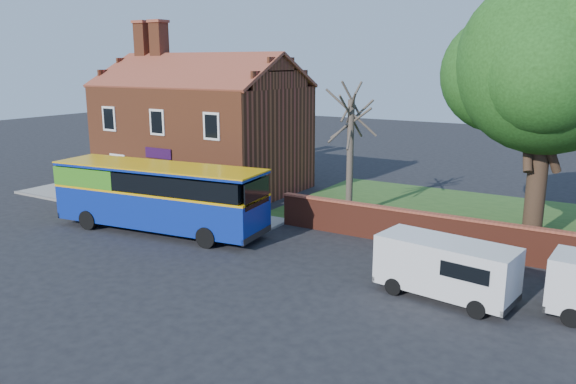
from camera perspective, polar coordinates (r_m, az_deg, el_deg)
The scene contains 10 objects.
ground at distance 24.35m, azimuth -13.05°, elevation -6.41°, with size 120.00×120.00×0.00m, color black.
pavement at distance 33.00m, azimuth -14.84°, elevation -1.27°, with size 18.00×3.50×0.12m, color gray.
kerb at distance 31.86m, azimuth -17.10°, elevation -1.91°, with size 18.00×0.15×0.14m, color slate.
grass_strip at distance 30.48m, azimuth 24.05°, elevation -3.24°, with size 26.00×12.00×0.04m, color #426B28.
shop_building at distance 36.53m, azimuth -8.67°, elevation 5.72°, with size 12.30×8.13×10.50m.
boundary_wall at distance 24.54m, azimuth 22.30°, elevation -4.91°, with size 22.00×0.38×1.60m.
bus at distance 27.66m, azimuth -13.52°, elevation -0.14°, with size 10.86×3.93×3.23m.
van_near at distance 20.10m, azimuth 15.76°, elevation -7.31°, with size 4.85×2.46×2.04m.
large_tree at distance 26.52m, azimuth 25.17°, elevation 11.15°, with size 9.58×7.58×11.68m.
bare_tree at distance 29.32m, azimuth 6.34°, elevation 4.06°, with size 2.51×2.99×6.69m.
Camera 1 is at (16.30, -16.25, 7.95)m, focal length 35.00 mm.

